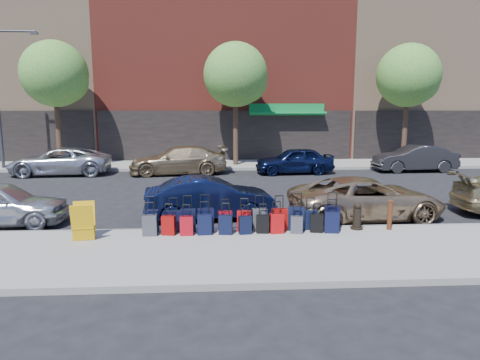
{
  "coord_description": "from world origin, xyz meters",
  "views": [
    {
      "loc": [
        -0.76,
        -16.47,
        3.58
      ],
      "look_at": [
        0.12,
        -1.5,
        1.04
      ],
      "focal_mm": 32.0,
      "sensor_mm": 36.0,
      "label": 1
    }
  ],
  "objects": [
    {
      "name": "suitcase_front_6",
      "position": [
        0.48,
        -4.79,
        0.46
      ],
      "size": [
        0.43,
        0.25,
        0.99
      ],
      "rotation": [
        0.0,
        0.0,
        0.07
      ],
      "color": "#414247",
      "rests_on": "sidewalk_near"
    },
    {
      "name": "curb_far",
      "position": [
        0.0,
        7.98,
        0.07
      ],
      "size": [
        60.0,
        0.08,
        0.15
      ],
      "primitive_type": "cube",
      "color": "gray",
      "rests_on": "ground"
    },
    {
      "name": "suitcase_back_8",
      "position": [
        1.47,
        -5.15,
        0.39
      ],
      "size": [
        0.36,
        0.24,
        0.78
      ],
      "rotation": [
        0.0,
        0.0,
        -0.18
      ],
      "color": "#3E3E44",
      "rests_on": "sidewalk_near"
    },
    {
      "name": "ground",
      "position": [
        0.0,
        0.0,
        0.0
      ],
      "size": [
        120.0,
        120.0,
        0.0
      ],
      "primitive_type": "plane",
      "color": "black",
      "rests_on": "ground"
    },
    {
      "name": "car_far_2",
      "position": [
        3.57,
        6.58,
        0.72
      ],
      "size": [
        4.34,
        1.96,
        1.45
      ],
      "primitive_type": "imported",
      "rotation": [
        0.0,
        0.0,
        -1.51
      ],
      "color": "#0C1536",
      "rests_on": "ground"
    },
    {
      "name": "fire_hydrant",
      "position": [
        3.28,
        -4.83,
        0.51
      ],
      "size": [
        0.4,
        0.35,
        0.78
      ],
      "rotation": [
        0.0,
        0.0,
        -0.31
      ],
      "color": "black",
      "rests_on": "sidewalk_near"
    },
    {
      "name": "suitcase_front_8",
      "position": [
        1.52,
        -4.85,
        0.49
      ],
      "size": [
        0.49,
        0.33,
        1.08
      ],
      "rotation": [
        0.0,
        0.0,
        -0.2
      ],
      "color": "black",
      "rests_on": "sidewalk_near"
    },
    {
      "name": "suitcase_back_0",
      "position": [
        -2.55,
        -5.13,
        0.44
      ],
      "size": [
        0.39,
        0.23,
        0.92
      ],
      "rotation": [
        0.0,
        0.0,
        0.03
      ],
      "color": "#3C3B41",
      "rests_on": "sidewalk_near"
    },
    {
      "name": "suitcase_front_10",
      "position": [
        2.56,
        -4.78,
        0.48
      ],
      "size": [
        0.48,
        0.31,
        1.06
      ],
      "rotation": [
        0.0,
        0.0,
        -0.17
      ],
      "color": "black",
      "rests_on": "sidewalk_near"
    },
    {
      "name": "curb_near",
      "position": [
        0.0,
        -4.48,
        0.07
      ],
      "size": [
        60.0,
        0.08,
        0.15
      ],
      "primitive_type": "cube",
      "color": "gray",
      "rests_on": "ground"
    },
    {
      "name": "car_far_1",
      "position": [
        -2.76,
        6.76,
        0.76
      ],
      "size": [
        5.44,
        2.65,
        1.52
      ],
      "primitive_type": "imported",
      "rotation": [
        0.0,
        0.0,
        -1.47
      ],
      "color": "tan",
      "rests_on": "ground"
    },
    {
      "name": "suitcase_back_4",
      "position": [
        -0.49,
        -5.13,
        0.42
      ],
      "size": [
        0.39,
        0.26,
        0.87
      ],
      "rotation": [
        0.0,
        0.0,
        -0.13
      ],
      "color": "black",
      "rests_on": "sidewalk_near"
    },
    {
      "name": "sidewalk_near",
      "position": [
        0.0,
        -6.5,
        0.07
      ],
      "size": [
        60.0,
        4.0,
        0.15
      ],
      "primitive_type": "cube",
      "color": "gray",
      "rests_on": "ground"
    },
    {
      "name": "suitcase_front_1",
      "position": [
        -1.93,
        -4.8,
        0.45
      ],
      "size": [
        0.43,
        0.28,
        0.96
      ],
      "rotation": [
        0.0,
        0.0,
        0.15
      ],
      "color": "black",
      "rests_on": "sidewalk_near"
    },
    {
      "name": "car_far_3",
      "position": [
        10.53,
        6.97,
        0.75
      ],
      "size": [
        4.58,
        1.68,
        1.5
      ],
      "primitive_type": "imported",
      "rotation": [
        0.0,
        0.0,
        -1.55
      ],
      "color": "#2F2F32",
      "rests_on": "ground"
    },
    {
      "name": "suitcase_front_7",
      "position": [
        1.04,
        -4.82,
        0.46
      ],
      "size": [
        0.44,
        0.28,
        1.0
      ],
      "rotation": [
        0.0,
        0.0,
        0.13
      ],
      "color": "#9A0C09",
      "rests_on": "sidewalk_near"
    },
    {
      "name": "suitcase_front_5",
      "position": [
        0.04,
        -4.82,
        0.44
      ],
      "size": [
        0.41,
        0.27,
        0.93
      ],
      "rotation": [
        0.0,
        0.0,
        -0.15
      ],
      "color": "#AF0B0E",
      "rests_on": "sidewalk_near"
    },
    {
      "name": "tree_center",
      "position": [
        0.64,
        9.5,
        5.41
      ],
      "size": [
        3.8,
        3.8,
        7.27
      ],
      "color": "black",
      "rests_on": "sidewalk_far"
    },
    {
      "name": "suitcase_back_6",
      "position": [
        0.54,
        -5.07,
        0.41
      ],
      "size": [
        0.36,
        0.22,
        0.82
      ],
      "rotation": [
        0.0,
        0.0,
        -0.08
      ],
      "color": "black",
      "rests_on": "sidewalk_near"
    },
    {
      "name": "suitcase_front_2",
      "position": [
        -1.54,
        -4.76,
        0.47
      ],
      "size": [
        0.44,
        0.27,
        1.01
      ],
      "rotation": [
        0.0,
        0.0,
        0.1
      ],
      "color": "black",
      "rests_on": "sidewalk_near"
    },
    {
      "name": "sidewalk_far",
      "position": [
        0.0,
        10.0,
        0.07
      ],
      "size": [
        60.0,
        4.0,
        0.15
      ],
      "primitive_type": "cube",
      "color": "gray",
      "rests_on": "ground"
    },
    {
      "name": "building_left",
      "position": [
        -16.0,
        17.98,
        7.98
      ],
      "size": [
        15.0,
        12.12,
        16.0
      ],
      "color": "#A08062",
      "rests_on": "ground"
    },
    {
      "name": "suitcase_front_0",
      "position": [
        -2.56,
        -4.8,
        0.47
      ],
      "size": [
        0.43,
        0.25,
        1.01
      ],
      "rotation": [
        0.0,
        0.0,
        0.06
      ],
      "color": "black",
      "rests_on": "sidewalk_near"
    },
    {
      "name": "suitcase_back_2",
      "position": [
        -1.56,
        -5.16,
        0.41
      ],
      "size": [
        0.36,
        0.21,
        0.84
      ],
      "rotation": [
        0.0,
        0.0,
        0.02
      ],
      "color": "#A80A16",
      "rests_on": "sidewalk_near"
    },
    {
      "name": "suitcase_back_1",
      "position": [
        -2.04,
        -5.1,
        0.42
      ],
      "size": [
        0.39,
        0.27,
        0.86
      ],
      "rotation": [
        0.0,
        0.0,
        -0.18
      ],
      "color": "maroon",
      "rests_on": "sidewalk_near"
    },
    {
      "name": "suitcase_front_9",
      "position": [
        1.93,
        -4.8,
        0.44
      ],
      "size": [
        0.39,
        0.23,
        0.92
      ],
      "rotation": [
        0.0,
        0.0,
        -0.06
      ],
      "color": "black",
      "rests_on": "sidewalk_near"
    },
    {
      "name": "suitcase_back_7",
      "position": [
        0.93,
        -5.11,
        0.43
      ],
      "size": [
        0.39,
        0.25,
        0.89
      ],
      "rotation": [
        0.0,
        0.0,
        0.11
      ],
      "color": "#A70A0C",
      "rests_on": "sidewalk_near"
    },
    {
      "name": "suitcase_front_4",
      "position": [
        -0.49,
        -4.85,
        0.44
      ],
      "size": [
        0.41,
        0.26,
        0.92
      ],
      "rotation": [
        0.0,
        0.0,
        0.15
      ],
      "color": "#9E0A18",
      "rests_on": "sidewalk_near"
    },
    {
      "name": "building_center",
      "position": [
        0.0,
        17.99,
        9.98
      ],
      "size": [
        17.0,
        12.85,
        20.0
      ],
      "color": "maroon",
      "rests_on": "ground"
    },
    {
      "name": "suitcase_front_3",
      "position": [
        -1.04,
        -4.85,
        0.48
      ],
      "size": [
        0.47,
        0.32,
        1.05
      ],
      "rotation": [
        0.0,
        0.0,
        0.19
      ],
      "color": "black",
      "rests_on": "sidewalk_near"
    },
    {
      "name": "suitcase_back_3",
      "position": [
        -1.07,
        -5.12,
        0.44
      ],
      "size": [
        0.4,
        0.24,
        0.91
      ],
      "rotation": [
        0.0,
        0.0,
        0.06
      ],
      "color": "black",
      "rests_on": "sidewalk_near"
    },
    {
      "name": "car_near_2",
      "position": [
        4.11,
        -3.21,
        0.69
      ],
      "size": [
        5.14,
        2.76,
        1.37
      ],
      "primitive_type": "imported",
      "rotation": [
        0.0,
        0.0,
        1.67
      ],
      "color": "tan",
      "rests_on": "ground"
    },
    {
      "name": "suitcase_back_5",
      "position": [
        0.05,
        -5.13,
        0.4
      ],
      "size": [
        0.36,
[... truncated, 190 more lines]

